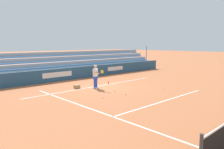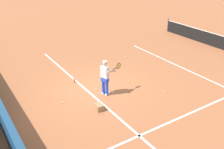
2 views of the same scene
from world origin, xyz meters
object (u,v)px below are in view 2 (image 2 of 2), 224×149
(tennis_player, at_px, (105,77))
(tennis_ball_by_box, at_px, (77,97))
(water_bottle, at_px, (75,81))
(tennis_ball_on_baseline, at_px, (129,82))
(tennis_ball_near_player, at_px, (165,92))
(tennis_ball_stray_back, at_px, (149,78))
(tennis_ball_far_right, at_px, (126,57))
(ball_box_cardboard, at_px, (99,107))
(tennis_ball_toward_net, at_px, (63,103))

(tennis_player, relative_size, tennis_ball_by_box, 25.98)
(water_bottle, bearing_deg, tennis_ball_on_baseline, 56.59)
(tennis_ball_near_player, bearing_deg, tennis_ball_by_box, -117.29)
(tennis_ball_stray_back, height_order, tennis_ball_on_baseline, same)
(tennis_ball_near_player, bearing_deg, tennis_ball_on_baseline, -154.49)
(tennis_ball_near_player, distance_m, tennis_ball_far_right, 4.93)
(tennis_ball_on_baseline, bearing_deg, tennis_player, -77.80)
(tennis_ball_by_box, bearing_deg, tennis_ball_near_player, 62.71)
(ball_box_cardboard, xyz_separation_m, tennis_ball_by_box, (-1.49, -0.34, -0.10))
(tennis_ball_toward_net, relative_size, tennis_ball_stray_back, 1.00)
(ball_box_cardboard, xyz_separation_m, water_bottle, (-2.91, 0.23, -0.02))
(tennis_player, distance_m, tennis_ball_near_player, 3.02)
(tennis_ball_stray_back, bearing_deg, tennis_ball_far_right, 167.19)
(tennis_ball_stray_back, bearing_deg, water_bottle, -115.68)
(ball_box_cardboard, distance_m, tennis_ball_by_box, 1.53)
(tennis_player, relative_size, tennis_ball_toward_net, 25.98)
(tennis_player, bearing_deg, tennis_ball_near_player, 59.51)
(tennis_player, xyz_separation_m, tennis_ball_near_player, (1.47, 2.49, -0.86))
(tennis_player, distance_m, water_bottle, 2.18)
(tennis_ball_toward_net, bearing_deg, ball_box_cardboard, 40.05)
(tennis_ball_near_player, relative_size, water_bottle, 0.30)
(tennis_ball_near_player, height_order, tennis_ball_far_right, same)
(tennis_ball_near_player, xyz_separation_m, tennis_ball_on_baseline, (-1.82, -0.87, 0.00))
(tennis_ball_toward_net, relative_size, tennis_ball_by_box, 1.00)
(ball_box_cardboard, relative_size, tennis_ball_stray_back, 6.06)
(ball_box_cardboard, relative_size, water_bottle, 1.82)
(tennis_ball_by_box, height_order, water_bottle, water_bottle)
(tennis_player, distance_m, ball_box_cardboard, 1.58)
(tennis_ball_on_baseline, relative_size, water_bottle, 0.30)
(tennis_ball_toward_net, distance_m, tennis_ball_by_box, 0.78)
(tennis_ball_by_box, bearing_deg, tennis_ball_stray_back, 85.71)
(ball_box_cardboard, distance_m, tennis_ball_stray_back, 3.99)
(tennis_ball_near_player, bearing_deg, tennis_ball_far_right, 167.18)
(tennis_player, distance_m, tennis_ball_by_box, 1.63)
(tennis_player, bearing_deg, water_bottle, -159.13)
(tennis_ball_stray_back, relative_size, tennis_ball_far_right, 1.00)
(tennis_ball_toward_net, xyz_separation_m, tennis_ball_by_box, (-0.18, 0.76, 0.00))
(tennis_player, distance_m, tennis_ball_on_baseline, 1.87)
(tennis_player, height_order, tennis_ball_toward_net, tennis_player)
(tennis_ball_toward_net, bearing_deg, tennis_ball_near_player, 68.65)
(ball_box_cardboard, distance_m, water_bottle, 2.92)
(ball_box_cardboard, xyz_separation_m, tennis_ball_toward_net, (-1.32, -1.11, -0.10))
(tennis_ball_near_player, distance_m, tennis_ball_stray_back, 1.68)
(tennis_ball_near_player, bearing_deg, tennis_player, -120.49)
(tennis_ball_near_player, relative_size, tennis_ball_far_right, 1.00)
(tennis_ball_far_right, relative_size, tennis_ball_by_box, 1.00)
(tennis_ball_toward_net, bearing_deg, tennis_ball_stray_back, 88.40)
(tennis_ball_stray_back, distance_m, water_bottle, 3.98)
(tennis_ball_by_box, bearing_deg, tennis_player, 69.41)
(tennis_ball_far_right, bearing_deg, ball_box_cardboard, -46.21)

